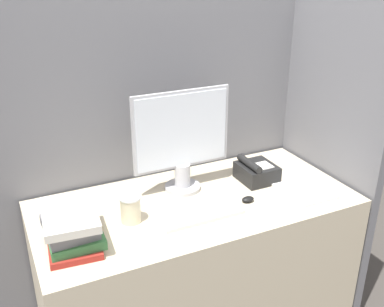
% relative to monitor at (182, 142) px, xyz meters
% --- Properties ---
extents(cubicle_panel_rear, '(1.89, 0.04, 1.65)m').
position_rel_monitor_xyz_m(cubicle_panel_rear, '(0.01, 0.25, -0.18)').
color(cubicle_panel_rear, slate).
rests_on(cubicle_panel_rear, ground_plane).
extents(cubicle_panel_right, '(0.04, 0.76, 1.65)m').
position_rel_monitor_xyz_m(cubicle_panel_right, '(0.79, -0.11, -0.18)').
color(cubicle_panel_right, slate).
rests_on(cubicle_panel_right, ground_plane).
extents(desk, '(1.49, 0.70, 0.76)m').
position_rel_monitor_xyz_m(desk, '(0.01, -0.14, -0.63)').
color(desk, beige).
rests_on(desk, ground_plane).
extents(monitor, '(0.48, 0.17, 0.49)m').
position_rel_monitor_xyz_m(monitor, '(0.00, 0.00, 0.00)').
color(monitor, '#B7B7BC').
rests_on(monitor, desk).
extents(keyboard, '(0.37, 0.15, 0.02)m').
position_rel_monitor_xyz_m(keyboard, '(-0.03, -0.26, -0.24)').
color(keyboard, silver).
rests_on(keyboard, desk).
extents(mouse, '(0.06, 0.04, 0.03)m').
position_rel_monitor_xyz_m(mouse, '(0.22, -0.25, -0.23)').
color(mouse, black).
rests_on(mouse, desk).
extents(coffee_cup, '(0.09, 0.09, 0.12)m').
position_rel_monitor_xyz_m(coffee_cup, '(-0.32, -0.17, -0.19)').
color(coffee_cup, beige).
rests_on(coffee_cup, desk).
extents(book_stack, '(0.23, 0.31, 0.15)m').
position_rel_monitor_xyz_m(book_stack, '(-0.58, -0.24, -0.17)').
color(book_stack, maroon).
rests_on(book_stack, desk).
extents(desk_telephone, '(0.17, 0.18, 0.12)m').
position_rel_monitor_xyz_m(desk_telephone, '(0.38, -0.08, -0.20)').
color(desk_telephone, black).
rests_on(desk_telephone, desk).
extents(paper_pile, '(0.22, 0.25, 0.01)m').
position_rel_monitor_xyz_m(paper_pile, '(0.52, -0.29, -0.24)').
color(paper_pile, white).
rests_on(paper_pile, desk).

